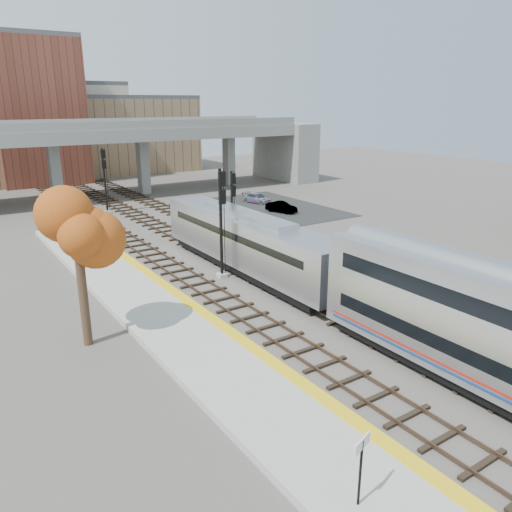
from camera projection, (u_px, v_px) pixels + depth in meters
ground at (339, 329)px, 26.64m from camera, size 160.00×160.00×0.00m
platform at (221, 364)px, 22.75m from camera, size 4.50×60.00×0.35m
yellow_strip at (256, 350)px, 23.70m from camera, size 0.70×60.00×0.01m
tracks at (233, 264)px, 37.04m from camera, size 10.70×95.00×0.25m
overpass at (126, 149)px, 63.26m from camera, size 54.00×12.00×9.50m
buildings_far at (55, 126)px, 77.84m from camera, size 43.00×21.00×20.60m
parking_lot at (261, 209)px, 56.29m from camera, size 14.00×18.00×0.04m
locomotive at (247, 241)px, 34.89m from camera, size 3.02×19.05×4.10m
signal_mast_near at (221, 224)px, 33.26m from camera, size 0.60×0.64×7.49m
signal_mast_mid at (232, 213)px, 39.94m from camera, size 0.60×0.64×6.41m
signal_mast_far at (105, 182)px, 53.08m from camera, size 0.60×0.64×6.96m
station_sign at (361, 458)px, 14.14m from camera, size 0.87×0.33×2.27m
tree at (76, 233)px, 23.30m from camera, size 3.60×3.60×7.78m
car_a at (244, 214)px, 50.94m from camera, size 2.23×3.57×1.13m
car_b at (281, 207)px, 54.26m from camera, size 2.33×3.74×1.16m
car_c at (257, 198)px, 59.41m from camera, size 2.55×4.12×1.11m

